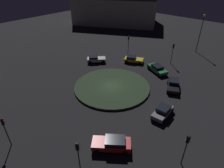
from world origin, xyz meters
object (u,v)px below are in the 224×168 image
object	(u,v)px
car_silver	(96,59)
car_grey	(163,111)
traffic_light_northeast	(78,151)
traffic_light_southwest	(128,41)
streetlamp_west	(201,29)
traffic_light_east	(4,126)
car_green	(157,69)
traffic_light_west	(173,50)
car_black	(173,85)
store_building	(116,9)
car_red	(112,143)
car_yellow	(133,59)
traffic_light_northeast_near	(186,144)

from	to	relation	value
car_silver	car_grey	distance (m)	20.37
traffic_light_northeast	traffic_light_southwest	size ratio (longest dim) A/B	0.90
streetlamp_west	traffic_light_east	bearing A→B (deg)	-7.11
car_silver	car_green	distance (m)	13.20
car_silver	car_green	world-z (taller)	car_green
traffic_light_west	car_black	bearing A→B (deg)	41.38
car_green	store_building	world-z (taller)	store_building
car_green	traffic_light_east	size ratio (longest dim) A/B	1.17
car_red	car_silver	xyz separation A→B (m)	(-14.95, -17.92, -0.03)
car_black	car_silver	bearing A→B (deg)	-110.95
traffic_light_west	streetlamp_west	distance (m)	10.78
store_building	car_red	bearing A→B (deg)	101.60
car_black	traffic_light_southwest	size ratio (longest dim) A/B	1.03
car_silver	traffic_light_east	world-z (taller)	traffic_light_east
car_grey	traffic_light_northeast	bearing A→B (deg)	-12.80
car_grey	traffic_light_northeast	xyz separation A→B (m)	(13.06, -2.21, 2.07)
car_silver	car_green	bearing A→B (deg)	-25.14
car_yellow	car_red	distance (m)	23.48
car_grey	traffic_light_northeast_near	world-z (taller)	traffic_light_northeast_near
car_red	traffic_light_southwest	world-z (taller)	traffic_light_southwest
car_green	traffic_light_northeast	world-z (taller)	traffic_light_northeast
car_black	car_red	bearing A→B (deg)	-23.68
car_red	traffic_light_west	distance (m)	25.57
car_red	car_grey	xyz separation A→B (m)	(-8.89, 1.53, -0.03)
car_black	traffic_light_northeast	bearing A→B (deg)	-25.97
car_grey	traffic_light_southwest	size ratio (longest dim) A/B	0.89
store_building	traffic_light_northeast_near	bearing A→B (deg)	108.70
traffic_light_northeast	streetlamp_west	distance (m)	39.69
traffic_light_northeast	traffic_light_southwest	distance (m)	31.08
car_red	car_black	xyz separation A→B (m)	(-16.36, -0.55, -0.04)
car_grey	traffic_light_southwest	bearing A→B (deg)	-133.32
traffic_light_east	store_building	bearing A→B (deg)	30.29
car_silver	streetlamp_west	bearing A→B (deg)	8.75
car_red	car_grey	bearing A→B (deg)	-138.00
car_black	traffic_light_northeast_near	size ratio (longest dim) A/B	1.09
car_yellow	streetlamp_west	size ratio (longest dim) A/B	0.50
car_red	streetlamp_west	size ratio (longest dim) A/B	0.52
car_black	traffic_light_southwest	world-z (taller)	traffic_light_southwest
car_yellow	car_red	world-z (taller)	car_red
car_green	car_red	bearing A→B (deg)	-49.43
traffic_light_east	store_building	xyz separation A→B (m)	(-51.11, -27.55, 1.76)
car_red	traffic_light_east	bearing A→B (deg)	0.81
traffic_light_west	store_building	distance (m)	36.61
car_red	traffic_light_southwest	bearing A→B (deg)	-94.59
traffic_light_southwest	store_building	xyz separation A→B (m)	(-20.48, -21.29, 1.56)
traffic_light_northeast	traffic_light_east	world-z (taller)	traffic_light_east
car_green	car_black	bearing A→B (deg)	-9.22
car_grey	streetlamp_west	size ratio (longest dim) A/B	0.45
traffic_light_northeast	car_yellow	bearing A→B (deg)	-5.24
car_yellow	car_grey	xyz separation A→B (m)	(11.40, 13.34, 0.03)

